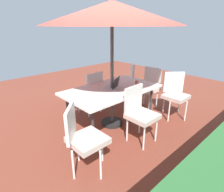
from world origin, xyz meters
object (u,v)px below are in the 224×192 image
object	(u,v)px
chair_northeast	(83,136)
laptop	(113,86)
chair_south	(91,91)
chair_southwest	(127,79)
chair_west	(149,86)
dining_table	(112,91)
cup	(137,83)
chair_northwest	(175,93)
chair_north	(140,112)
patio_umbrella	(112,14)

from	to	relation	value
chair_northeast	laptop	size ratio (longest dim) A/B	2.47
chair_south	chair_northeast	bearing A→B (deg)	46.93
chair_southwest	chair_west	bearing A→B (deg)	38.96
dining_table	cup	world-z (taller)	cup
chair_northwest	laptop	world-z (taller)	laptop
chair_northwest	chair_north	bearing A→B (deg)	-137.02
chair_north	chair_southwest	world-z (taller)	same
cup	chair_northwest	bearing A→B (deg)	149.90
chair_west	chair_southwest	distance (m)	0.75
dining_table	chair_northeast	world-z (taller)	chair_northeast
dining_table	patio_umbrella	distance (m)	1.38
chair_west	chair_northeast	bearing A→B (deg)	-80.35
chair_southwest	laptop	distance (m)	1.45
dining_table	laptop	distance (m)	0.11
patio_umbrella	laptop	size ratio (longest dim) A/B	6.17
chair_north	chair_northeast	bearing A→B (deg)	175.71
chair_north	chair_southwest	distance (m)	1.98
chair_northwest	laptop	xyz separation A→B (m)	(1.20, -0.69, 0.27)
laptop	chair_northwest	bearing A→B (deg)	123.35
patio_umbrella	chair_south	bearing A→B (deg)	-90.41
chair_northwest	cup	size ratio (longest dim) A/B	9.09
chair_south	laptop	xyz separation A→B (m)	(-0.04, 0.68, 0.27)
chair_southwest	chair_northwest	world-z (taller)	same
patio_umbrella	chair_northwest	bearing A→B (deg)	151.76
chair_south	laptop	bearing A→B (deg)	90.44
chair_north	chair_northeast	xyz separation A→B (m)	(1.14, -0.05, 0.00)
chair_north	chair_northwest	world-z (taller)	same
chair_southwest	patio_umbrella	bearing A→B (deg)	-18.01
chair_northwest	patio_umbrella	bearing A→B (deg)	-168.23
chair_northwest	chair_northeast	size ratio (longest dim) A/B	1.00
chair_west	cup	distance (m)	0.84
cup	chair_northeast	bearing A→B (deg)	15.71
patio_umbrella	chair_south	size ratio (longest dim) A/B	2.49
cup	patio_umbrella	bearing A→B (deg)	-25.07
dining_table	chair_northeast	size ratio (longest dim) A/B	1.90
chair_south	chair_northwest	bearing A→B (deg)	129.49
chair_west	chair_south	xyz separation A→B (m)	(1.23, -0.69, 0.00)
chair_northwest	cup	distance (m)	0.93
dining_table	chair_north	size ratio (longest dim) A/B	1.90
chair_northeast	cup	distance (m)	1.74
chair_north	chair_south	world-z (taller)	same
chair_west	chair_southwest	world-z (taller)	same
chair_west	cup	world-z (taller)	chair_west
chair_north	laptop	distance (m)	0.81
chair_southwest	chair_northeast	world-z (taller)	same
chair_southwest	chair_northwest	bearing A→B (deg)	40.37
chair_west	chair_north	bearing A→B (deg)	-66.02
chair_south	laptop	world-z (taller)	laptop
chair_west	chair_north	distance (m)	1.47
patio_umbrella	cup	xyz separation A→B (m)	(-0.48, 0.22, -1.28)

